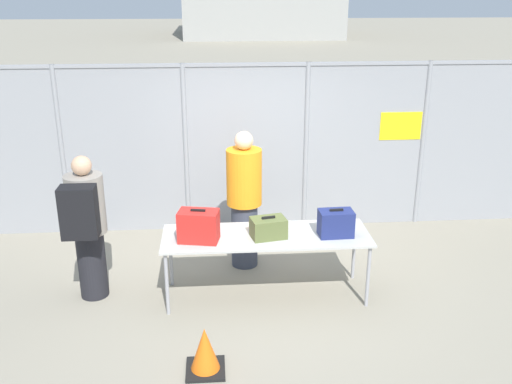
# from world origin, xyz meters

# --- Properties ---
(ground_plane) EXTENTS (120.00, 120.00, 0.00)m
(ground_plane) POSITION_xyz_m (0.00, 0.00, 0.00)
(ground_plane) COLOR gray
(fence_section) EXTENTS (8.58, 0.07, 2.40)m
(fence_section) POSITION_xyz_m (0.01, 1.93, 1.25)
(fence_section) COLOR gray
(fence_section) RESTS_ON ground_plane
(inspection_table) EXTENTS (2.31, 0.77, 0.76)m
(inspection_table) POSITION_xyz_m (0.10, -0.08, 0.71)
(inspection_table) COLOR #B2B2AD
(inspection_table) RESTS_ON ground_plane
(suitcase_red) EXTENTS (0.47, 0.33, 0.37)m
(suitcase_red) POSITION_xyz_m (-0.65, -0.17, 0.93)
(suitcase_red) COLOR red
(suitcase_red) RESTS_ON inspection_table
(suitcase_olive) EXTENTS (0.42, 0.32, 0.24)m
(suitcase_olive) POSITION_xyz_m (0.11, -0.14, 0.87)
(suitcase_olive) COLOR #566033
(suitcase_olive) RESTS_ON inspection_table
(suitcase_navy) EXTENTS (0.38, 0.25, 0.32)m
(suitcase_navy) POSITION_xyz_m (0.86, -0.15, 0.90)
(suitcase_navy) COLOR navy
(suitcase_navy) RESTS_ON inspection_table
(traveler_hooded) EXTENTS (0.41, 0.64, 1.67)m
(traveler_hooded) POSITION_xyz_m (-1.87, 0.01, 0.92)
(traveler_hooded) COLOR black
(traveler_hooded) RESTS_ON ground_plane
(security_worker_near) EXTENTS (0.43, 0.43, 1.75)m
(security_worker_near) POSITION_xyz_m (-0.10, 0.71, 0.90)
(security_worker_near) COLOR #383D4C
(security_worker_near) RESTS_ON ground_plane
(utility_trailer) EXTENTS (4.59, 2.36, 0.77)m
(utility_trailer) POSITION_xyz_m (1.71, 3.95, 0.45)
(utility_trailer) COLOR #4C6B47
(utility_trailer) RESTS_ON ground_plane
(traffic_cone) EXTENTS (0.36, 0.36, 0.45)m
(traffic_cone) POSITION_xyz_m (-0.59, -1.41, 0.21)
(traffic_cone) COLOR black
(traffic_cone) RESTS_ON ground_plane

